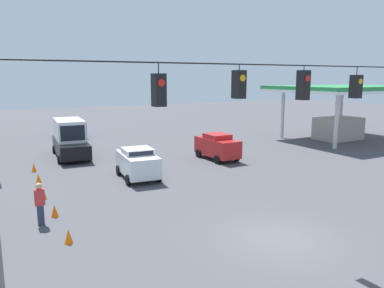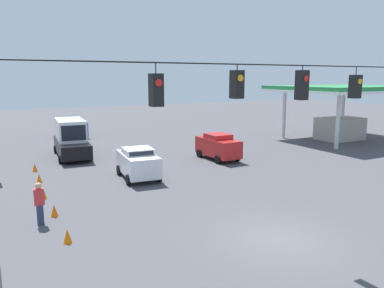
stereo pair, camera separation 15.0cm
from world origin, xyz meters
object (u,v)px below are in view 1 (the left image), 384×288
box_truck_black_withflow_far (70,139)px  traffic_cone_fifth (34,168)px  traffic_cone_second (55,211)px  sedan_blue_withflow_deep (72,127)px  pedestrian (40,204)px  sedan_white_withflow_mid (138,163)px  traffic_cone_third (43,194)px  gas_station (340,100)px  traffic_cone_fourth (39,178)px  traffic_cone_nearest (68,236)px  sedan_red_oncoming_far (217,146)px  overhead_signal_span (300,120)px

box_truck_black_withflow_far → traffic_cone_fifth: box_truck_black_withflow_far is taller
traffic_cone_second → sedan_blue_withflow_deep: bearing=-102.7°
traffic_cone_second → pedestrian: size_ratio=0.31×
traffic_cone_second → sedan_white_withflow_mid: bearing=-141.9°
traffic_cone_third → traffic_cone_fifth: size_ratio=1.00×
sedan_white_withflow_mid → gas_station: bearing=-169.0°
pedestrian → sedan_white_withflow_mid: bearing=-140.8°
traffic_cone_fourth → gas_station: bearing=-174.7°
traffic_cone_third → traffic_cone_fifth: same height
sedan_blue_withflow_deep → traffic_cone_nearest: bearing=78.9°
traffic_cone_nearest → pedestrian: pedestrian is taller
sedan_blue_withflow_deep → gas_station: gas_station is taller
sedan_white_withflow_mid → traffic_cone_nearest: bearing=53.5°
traffic_cone_second → pedestrian: pedestrian is taller
box_truck_black_withflow_far → traffic_cone_third: size_ratio=11.60×
traffic_cone_fifth → traffic_cone_second: bearing=89.6°
sedan_red_oncoming_far → traffic_cone_third: bearing=16.5°
traffic_cone_third → gas_station: size_ratio=0.05×
sedan_white_withflow_mid → overhead_signal_span: bearing=98.1°
pedestrian → traffic_cone_nearest: bearing=105.7°
sedan_red_oncoming_far → traffic_cone_second: (12.75, 6.66, -0.74)m
box_truck_black_withflow_far → pedestrian: (3.81, 13.66, -0.50)m
sedan_white_withflow_mid → traffic_cone_fifth: sedan_white_withflow_mid is taller
overhead_signal_span → gas_station: size_ratio=1.56×
traffic_cone_nearest → gas_station: gas_station is taller
gas_station → pedestrian: gas_station is taller
gas_station → sedan_white_withflow_mid: bearing=11.0°
traffic_cone_third → traffic_cone_fifth: bearing=-91.8°
sedan_red_oncoming_far → traffic_cone_third: sedan_red_oncoming_far is taller
sedan_blue_withflow_deep → traffic_cone_nearest: size_ratio=7.54×
traffic_cone_second → traffic_cone_third: same height
traffic_cone_nearest → traffic_cone_third: bearing=-88.5°
sedan_blue_withflow_deep → sedan_white_withflow_mid: (-0.34, 18.81, -0.03)m
traffic_cone_third → traffic_cone_nearest: bearing=91.5°
sedan_red_oncoming_far → traffic_cone_fifth: 12.94m
box_truck_black_withflow_far → traffic_cone_second: 13.39m
sedan_red_oncoming_far → traffic_cone_fourth: bearing=2.3°
sedan_white_withflow_mid → box_truck_black_withflow_far: bearing=-74.5°
sedan_white_withflow_mid → traffic_cone_fourth: sedan_white_withflow_mid is taller
traffic_cone_fifth → gas_station: (-28.31, 0.36, 3.62)m
traffic_cone_fifth → gas_station: 28.54m
traffic_cone_third → pedestrian: (0.52, 3.56, 0.66)m
sedan_red_oncoming_far → pedestrian: 15.28m
overhead_signal_span → box_truck_black_withflow_far: (4.05, -20.33, -3.26)m
traffic_cone_second → traffic_cone_nearest: bearing=90.6°
sedan_red_oncoming_far → box_truck_black_withflow_far: bearing=-33.3°
sedan_blue_withflow_deep → traffic_cone_nearest: 26.77m
overhead_signal_span → traffic_cone_nearest: size_ratio=34.51×
sedan_white_withflow_mid → traffic_cone_fourth: (5.52, -1.81, -0.71)m
gas_station → pedestrian: bearing=18.1°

